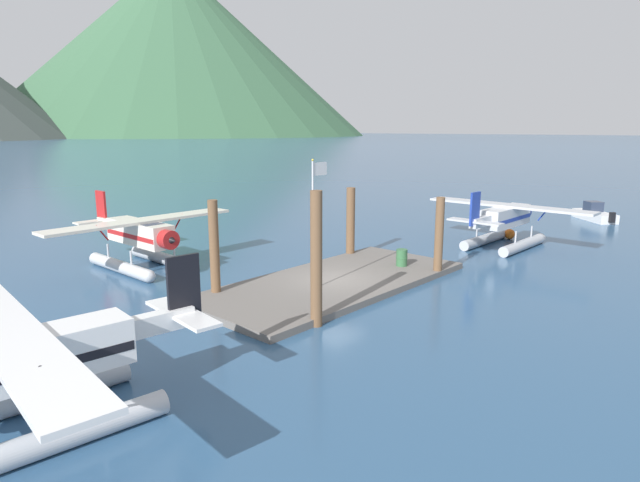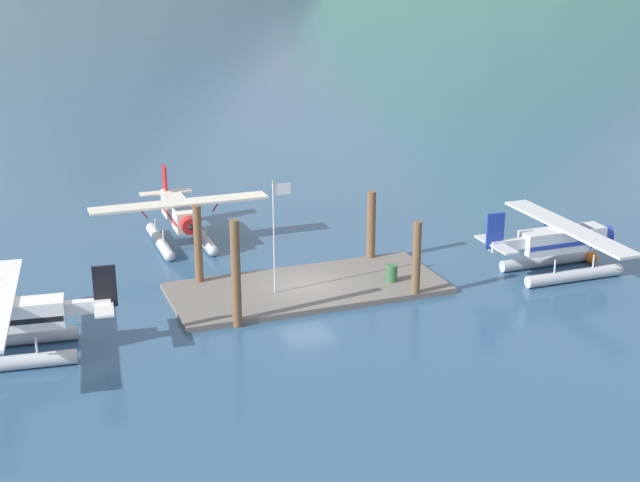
{
  "view_description": "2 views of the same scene",
  "coord_description": "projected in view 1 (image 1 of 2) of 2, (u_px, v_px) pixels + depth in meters",
  "views": [
    {
      "loc": [
        -18.89,
        -16.1,
        7.38
      ],
      "look_at": [
        1.52,
        2.29,
        1.61
      ],
      "focal_mm": 30.29,
      "sensor_mm": 36.0,
      "label": 1
    },
    {
      "loc": [
        -14.4,
        -39.86,
        16.85
      ],
      "look_at": [
        1.76,
        2.82,
        1.62
      ],
      "focal_mm": 49.81,
      "sensor_mm": 36.0,
      "label": 2
    }
  ],
  "objects": [
    {
      "name": "ground_plane",
      "position": [
        334.0,
        285.0,
        25.8
      ],
      "size": [
        1200.0,
        1200.0,
        0.0
      ],
      "primitive_type": "plane",
      "color": "#2D5175"
    },
    {
      "name": "dock_platform",
      "position": [
        334.0,
        282.0,
        25.77
      ],
      "size": [
        13.98,
        6.12,
        0.3
      ],
      "primitive_type": "cube",
      "color": "#66605B",
      "rests_on": "ground"
    },
    {
      "name": "piling_near_left",
      "position": [
        316.0,
        260.0,
        20.0
      ],
      "size": [
        0.45,
        0.45,
        5.17
      ],
      "primitive_type": "cylinder",
      "color": "brown",
      "rests_on": "ground"
    },
    {
      "name": "piling_near_right",
      "position": [
        439.0,
        237.0,
        26.98
      ],
      "size": [
        0.43,
        0.43,
        4.03
      ],
      "primitive_type": "cylinder",
      "color": "brown",
      "rests_on": "ground"
    },
    {
      "name": "piling_far_left",
      "position": [
        214.0,
        250.0,
        23.41
      ],
      "size": [
        0.43,
        0.43,
        4.37
      ],
      "primitive_type": "cylinder",
      "color": "brown",
      "rests_on": "ground"
    },
    {
      "name": "piling_far_right",
      "position": [
        351.0,
        223.0,
        30.81
      ],
      "size": [
        0.49,
        0.49,
        4.08
      ],
      "primitive_type": "cylinder",
      "color": "brown",
      "rests_on": "ground"
    },
    {
      "name": "flagpole",
      "position": [
        315.0,
        209.0,
        23.53
      ],
      "size": [
        0.95,
        0.1,
        5.79
      ],
      "color": "silver",
      "rests_on": "dock_platform"
    },
    {
      "name": "fuel_drum",
      "position": [
        402.0,
        258.0,
        28.17
      ],
      "size": [
        0.62,
        0.62,
        0.88
      ],
      "color": "#33663D",
      "rests_on": "dock_platform"
    },
    {
      "name": "mooring_buoy",
      "position": [
        510.0,
        234.0,
        36.43
      ],
      "size": [
        0.69,
        0.69,
        0.69
      ],
      "primitive_type": "sphere",
      "color": "orange",
      "rests_on": "ground"
    },
    {
      "name": "mountain_ridge_centre_peak",
      "position": [
        174.0,
        49.0,
        521.05
      ],
      "size": [
        367.71,
        367.71,
        164.15
      ],
      "color": "#386042",
      "rests_on": "ground"
    },
    {
      "name": "seaplane_silver_stbd_aft",
      "position": [
        505.0,
        222.0,
        33.81
      ],
      "size": [
        7.98,
        10.42,
        3.84
      ],
      "color": "#B7BABF",
      "rests_on": "ground"
    },
    {
      "name": "seaplane_white_port_aft",
      "position": [
        28.0,
        373.0,
        13.04
      ],
      "size": [
        7.95,
        10.49,
        3.84
      ],
      "color": "#B7BABF",
      "rests_on": "ground"
    },
    {
      "name": "seaplane_cream_bow_left",
      "position": [
        141.0,
        239.0,
        28.63
      ],
      "size": [
        10.4,
        7.98,
        3.84
      ],
      "color": "#B7BABF",
      "rests_on": "ground"
    },
    {
      "name": "boat_white_open_se",
      "position": [
        594.0,
        214.0,
        44.03
      ],
      "size": [
        3.96,
        4.1,
        1.5
      ],
      "color": "silver",
      "rests_on": "ground"
    }
  ]
}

